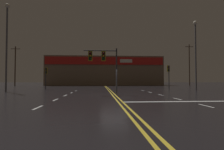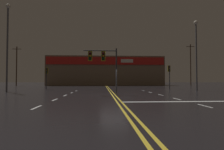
{
  "view_description": "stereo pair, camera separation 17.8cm",
  "coord_description": "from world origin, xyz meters",
  "px_view_note": "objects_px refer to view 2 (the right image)",
  "views": [
    {
      "loc": [
        -1.34,
        -16.57,
        1.43
      ],
      "look_at": [
        0.0,
        2.73,
        2.0
      ],
      "focal_mm": 28.0,
      "sensor_mm": 36.0,
      "label": 1
    },
    {
      "loc": [
        -1.16,
        -16.58,
        1.43
      ],
      "look_at": [
        0.0,
        2.73,
        2.0
      ],
      "focal_mm": 28.0,
      "sensor_mm": 36.0,
      "label": 2
    }
  ],
  "objects_px": {
    "traffic_signal_corner_northwest": "(47,73)",
    "streetlight_near_right": "(7,36)",
    "traffic_signal_corner_northeast": "(169,72)",
    "streetlight_near_left": "(196,46)",
    "traffic_signal_median": "(102,60)"
  },
  "relations": [
    {
      "from": "traffic_signal_corner_northwest",
      "to": "streetlight_near_right",
      "type": "relative_size",
      "value": 0.31
    },
    {
      "from": "traffic_signal_corner_northwest",
      "to": "traffic_signal_corner_northeast",
      "type": "xyz_separation_m",
      "value": [
        19.04,
        -0.6,
        0.29
      ]
    },
    {
      "from": "traffic_signal_median",
      "to": "traffic_signal_corner_northeast",
      "type": "height_order",
      "value": "traffic_signal_median"
    },
    {
      "from": "streetlight_near_left",
      "to": "traffic_signal_corner_northwest",
      "type": "bearing_deg",
      "value": 168.79
    },
    {
      "from": "traffic_signal_median",
      "to": "traffic_signal_corner_northwest",
      "type": "bearing_deg",
      "value": 130.68
    },
    {
      "from": "traffic_signal_corner_northwest",
      "to": "streetlight_near_right",
      "type": "height_order",
      "value": "streetlight_near_right"
    },
    {
      "from": "traffic_signal_median",
      "to": "streetlight_near_left",
      "type": "bearing_deg",
      "value": 23.73
    },
    {
      "from": "traffic_signal_corner_northwest",
      "to": "traffic_signal_corner_northeast",
      "type": "distance_m",
      "value": 19.05
    },
    {
      "from": "traffic_signal_median",
      "to": "streetlight_near_right",
      "type": "xyz_separation_m",
      "value": [
        -11.55,
        4.46,
        3.28
      ]
    },
    {
      "from": "streetlight_near_left",
      "to": "traffic_signal_median",
      "type": "bearing_deg",
      "value": -156.27
    },
    {
      "from": "traffic_signal_corner_northeast",
      "to": "traffic_signal_corner_northwest",
      "type": "bearing_deg",
      "value": 178.19
    },
    {
      "from": "traffic_signal_corner_northwest",
      "to": "streetlight_near_right",
      "type": "bearing_deg",
      "value": -119.1
    },
    {
      "from": "traffic_signal_median",
      "to": "traffic_signal_corner_northwest",
      "type": "relative_size",
      "value": 1.38
    },
    {
      "from": "traffic_signal_median",
      "to": "streetlight_near_left",
      "type": "relative_size",
      "value": 0.48
    },
    {
      "from": "streetlight_near_left",
      "to": "streetlight_near_right",
      "type": "distance_m",
      "value": 24.49
    }
  ]
}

